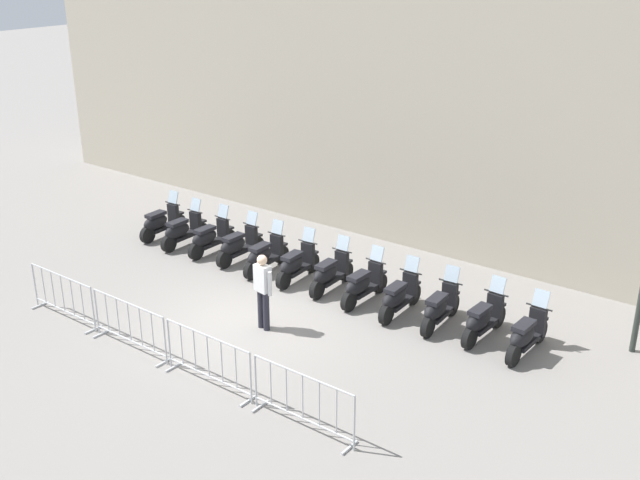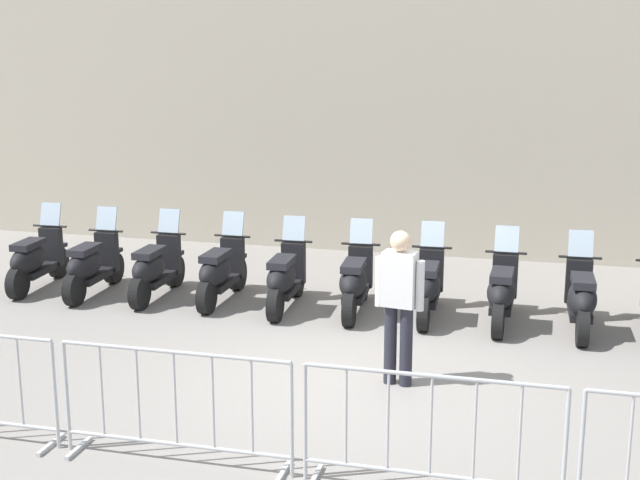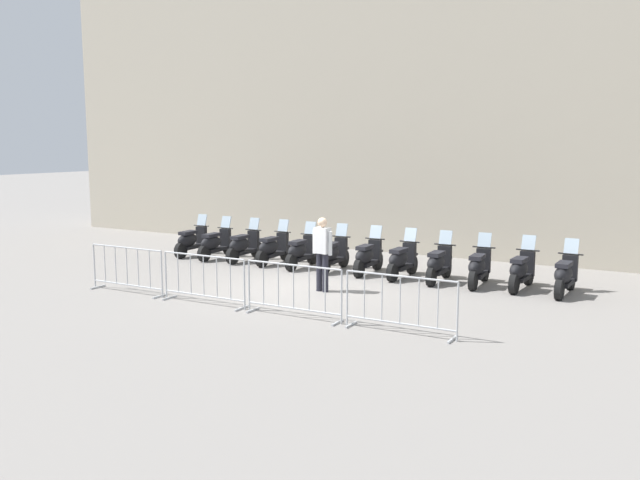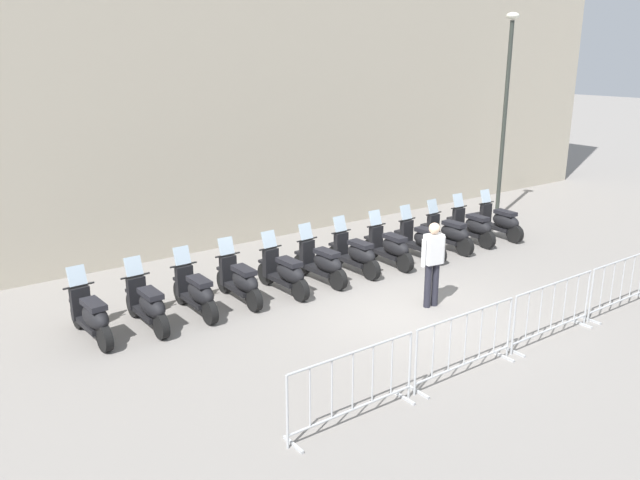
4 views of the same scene
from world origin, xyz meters
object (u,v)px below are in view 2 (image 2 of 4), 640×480
motorcycle_1 (91,266)px  motorcycle_7 (502,293)px  motorcycle_0 (35,260)px  motorcycle_2 (155,269)px  motorcycle_3 (220,272)px  motorcycle_5 (355,283)px  motorcycle_8 (581,299)px  motorcycle_4 (285,279)px  motorcycle_6 (428,286)px  officer_near_row_end (399,299)px  barrier_segment_2 (431,436)px  barrier_segment_1 (176,408)px

motorcycle_1 → motorcycle_7: same height
motorcycle_0 → motorcycle_2: size_ratio=1.00×
motorcycle_3 → motorcycle_5: size_ratio=1.00×
motorcycle_8 → motorcycle_5: bearing=175.2°
motorcycle_5 → motorcycle_8: same height
motorcycle_4 → motorcycle_7: bearing=-3.1°
motorcycle_6 → officer_near_row_end: (-0.18, -2.41, 0.53)m
motorcycle_0 → barrier_segment_2: motorcycle_0 is taller
barrier_segment_1 → officer_near_row_end: bearing=51.1°
motorcycle_5 → officer_near_row_end: bearing=-71.3°
motorcycle_8 → motorcycle_0: bearing=175.5°
barrier_segment_1 → motorcycle_8: bearing=48.0°
barrier_segment_1 → motorcycle_6: bearing=67.1°
motorcycle_6 → motorcycle_7: 0.99m
motorcycle_3 → officer_near_row_end: (2.81, -2.61, 0.53)m
motorcycle_3 → motorcycle_7: bearing=-4.8°
motorcycle_3 → motorcycle_8: (4.96, -0.44, 0.00)m
barrier_segment_2 → officer_near_row_end: size_ratio=1.25×
motorcycle_4 → officer_near_row_end: 3.08m
motorcycle_8 → officer_near_row_end: 3.10m
motorcycle_2 → officer_near_row_end: bearing=-34.6°
officer_near_row_end → motorcycle_7: bearing=63.0°
motorcycle_2 → motorcycle_8: 5.98m
motorcycle_1 → barrier_segment_1: size_ratio=0.80×
motorcycle_7 → officer_near_row_end: 2.61m
motorcycle_7 → motorcycle_5: bearing=176.0°
motorcycle_5 → motorcycle_7: (1.98, -0.14, 0.00)m
motorcycle_3 → barrier_segment_2: motorcycle_3 is taller
motorcycle_1 → motorcycle_4: (2.98, -0.19, 0.00)m
motorcycle_8 → motorcycle_6: bearing=173.2°
motorcycle_2 → officer_near_row_end: officer_near_row_end is taller
motorcycle_6 → barrier_segment_2: (0.30, -4.76, 0.07)m
barrier_segment_2 → motorcycle_2: bearing=130.7°
motorcycle_7 → motorcycle_8: same height
motorcycle_4 → officer_near_row_end: officer_near_row_end is taller
motorcycle_7 → barrier_segment_1: (-2.93, -4.47, 0.07)m
motorcycle_6 → barrier_segment_2: bearing=-86.3°
motorcycle_2 → motorcycle_3: (1.00, -0.02, 0.00)m
motorcycle_2 → motorcycle_3: same height
motorcycle_8 → barrier_segment_2: bearing=-110.3°
motorcycle_2 → barrier_segment_1: motorcycle_2 is taller
motorcycle_3 → motorcycle_4: (0.99, -0.17, 0.00)m
motorcycle_4 → motorcycle_0: bearing=174.9°
motorcycle_1 → officer_near_row_end: bearing=-28.7°
motorcycle_2 → motorcycle_8: (5.96, -0.46, 0.00)m
motorcycle_7 → officer_near_row_end: officer_near_row_end is taller
motorcycle_4 → barrier_segment_2: (2.30, -4.79, 0.07)m
motorcycle_3 → motorcycle_4: 1.01m
motorcycle_2 → motorcycle_1: bearing=179.8°
motorcycle_4 → barrier_segment_1: (0.05, -4.63, 0.07)m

